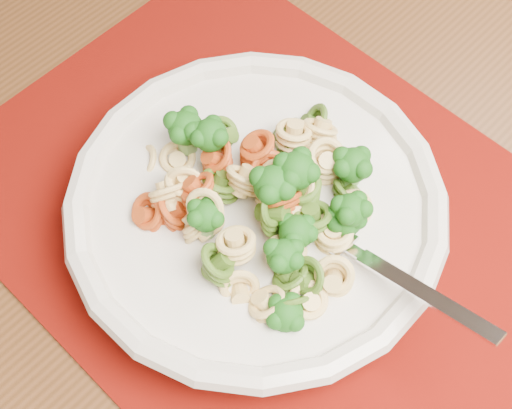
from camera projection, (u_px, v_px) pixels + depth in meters
The scene contains 5 objects.
dining_table at pixel (318, 139), 0.72m from camera, with size 1.52×1.11×0.70m.
placemat at pixel (262, 209), 0.57m from camera, with size 0.47×0.37×0.00m, color #640B04.
pasta_bowl at pixel (256, 210), 0.53m from camera, with size 0.29×0.29×0.05m.
pasta_broccoli_heap at pixel (256, 200), 0.52m from camera, with size 0.24×0.24×0.06m, color #F2CA77, non-canonical shape.
fork at pixel (335, 239), 0.51m from camera, with size 0.19×0.02×0.01m, color silver, non-canonical shape.
Camera 1 is at (-0.30, -0.47, 1.20)m, focal length 50.00 mm.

